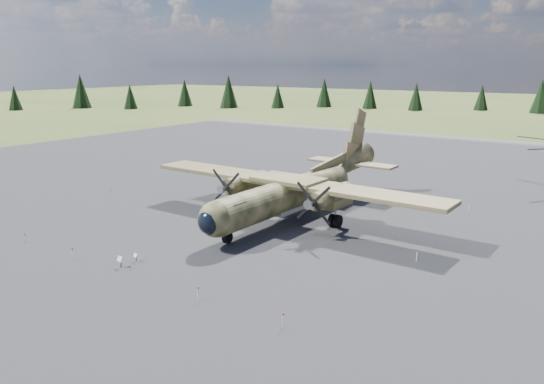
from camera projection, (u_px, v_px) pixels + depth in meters
The scene contains 7 objects.
ground at pixel (234, 223), 46.65m from camera, with size 500.00×500.00×0.00m, color #59612B.
apron at pixel (294, 200), 54.68m from camera, with size 120.00×120.00×0.04m, color #545559.
transport_plane at pixel (295, 187), 48.02m from camera, with size 29.43×26.77×9.72m.
info_placard_left at pixel (136, 256), 37.50m from camera, with size 0.42×0.24×0.61m.
info_placard_right at pixel (120, 260), 36.39m from camera, with size 0.53×0.27×0.80m.
barrier_fence at pixel (229, 217), 46.72m from camera, with size 33.12×29.62×0.85m.
treeline at pixel (281, 181), 41.56m from camera, with size 291.52×280.57×10.87m.
Camera 1 is at (27.98, -35.03, 13.58)m, focal length 35.00 mm.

